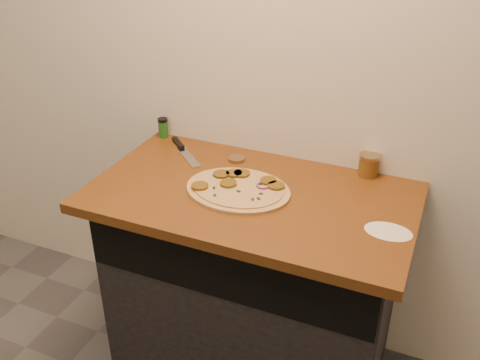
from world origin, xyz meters
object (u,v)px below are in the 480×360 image
at_px(pizza, 238,188).
at_px(salsa_jar, 369,165).
at_px(chefs_knife, 183,149).
at_px(spice_shaker, 163,128).

bearing_deg(pizza, salsa_jar, 36.75).
bearing_deg(pizza, chefs_knife, 148.07).
relative_size(salsa_jar, spice_shaker, 1.01).
bearing_deg(salsa_jar, spice_shaker, 180.00).
bearing_deg(spice_shaker, salsa_jar, 0.00).
distance_m(chefs_knife, salsa_jar, 0.78).
bearing_deg(chefs_knife, pizza, -31.93).
bearing_deg(spice_shaker, pizza, -31.98).
relative_size(pizza, chefs_knife, 1.70).
bearing_deg(spice_shaker, chefs_knife, -32.07).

